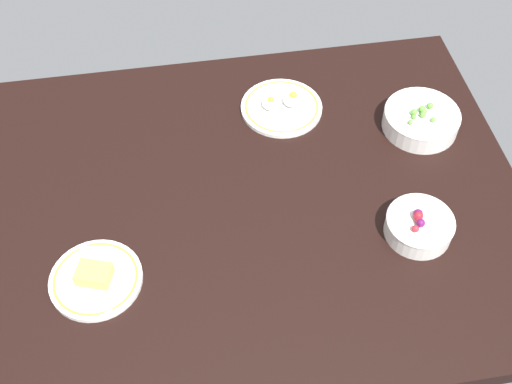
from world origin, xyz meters
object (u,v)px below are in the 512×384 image
at_px(bowl_peas, 421,119).
at_px(plate_eggs, 282,106).
at_px(bowl_berries, 419,225).
at_px(plate_cheese, 96,278).

distance_m(bowl_peas, plate_eggs, 0.32).
height_order(bowl_berries, plate_eggs, bowl_berries).
height_order(plate_eggs, plate_cheese, plate_eggs).
height_order(bowl_peas, plate_cheese, bowl_peas).
bearing_deg(bowl_peas, bowl_berries, -109.06).
distance_m(bowl_berries, plate_eggs, 0.45).
height_order(bowl_peas, bowl_berries, bowl_berries).
xyz_separation_m(bowl_peas, plate_cheese, (-0.74, -0.30, -0.02)).
relative_size(plate_eggs, plate_cheese, 1.08).
bearing_deg(plate_eggs, bowl_peas, -20.15).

